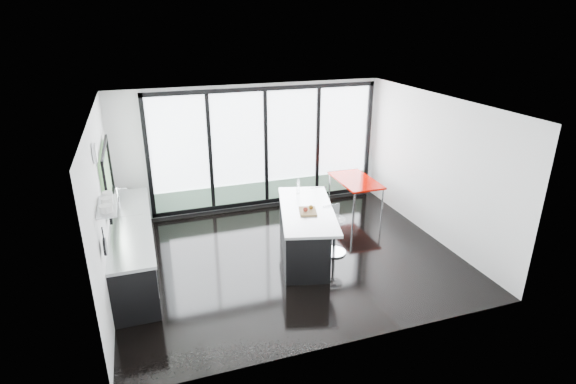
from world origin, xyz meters
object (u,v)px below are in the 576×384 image
object	(u,v)px
bar_stool_far	(320,215)
red_table	(355,195)
island	(303,231)
bar_stool_near	(334,236)

from	to	relation	value
bar_stool_far	red_table	size ratio (longest dim) A/B	0.51
island	red_table	xyz separation A→B (m)	(1.82, 1.50, -0.09)
island	red_table	distance (m)	2.36
bar_stool_near	bar_stool_far	distance (m)	0.96
red_table	bar_stool_near	bearing A→B (deg)	-126.74
island	bar_stool_near	size ratio (longest dim) A/B	3.34
island	bar_stool_far	world-z (taller)	island
island	bar_stool_far	size ratio (longest dim) A/B	3.39
island	bar_stool_far	xyz separation A→B (m)	(0.67, 0.76, -0.11)
island	red_table	world-z (taller)	island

